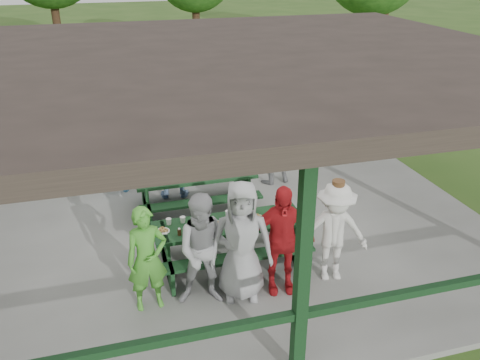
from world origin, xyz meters
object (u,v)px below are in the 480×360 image
object	(u,v)px
picnic_table_near	(229,237)
picnic_table_far	(196,188)
contestant_white_fedora	(334,232)
spectator_lblue	(173,161)
spectator_grey	(272,147)
contestant_grey_left	(205,251)
contestant_grey_mid	(241,241)
pickup_truck	(227,83)
contestant_red	(281,240)
contestant_green	(147,259)
spectator_blue	(113,148)
farm_trailer	(54,95)

from	to	relation	value
picnic_table_near	picnic_table_far	distance (m)	2.01
contestant_white_fedora	spectator_lblue	xyz separation A→B (m)	(-1.93, 3.59, -0.02)
picnic_table_far	spectator_grey	xyz separation A→B (m)	(1.86, 0.82, 0.36)
contestant_grey_left	contestant_grey_mid	size ratio (longest dim) A/B	0.93
contestant_grey_left	spectator_grey	size ratio (longest dim) A/B	1.05
contestant_white_fedora	pickup_truck	size ratio (longest dim) A/B	0.34
contestant_grey_mid	pickup_truck	world-z (taller)	contestant_grey_mid
contestant_grey_left	contestant_red	distance (m)	1.14
picnic_table_far	contestant_grey_left	size ratio (longest dim) A/B	1.35
contestant_green	spectator_grey	size ratio (longest dim) A/B	0.97
spectator_blue	spectator_grey	bearing A→B (deg)	-166.78
picnic_table_near	spectator_blue	bearing A→B (deg)	116.33
contestant_red	contestant_grey_left	bearing A→B (deg)	-171.17
contestant_red	contestant_white_fedora	distance (m)	0.90
spectator_grey	contestant_red	bearing A→B (deg)	67.55
contestant_grey_left	spectator_grey	world-z (taller)	contestant_grey_left
contestant_grey_mid	spectator_grey	distance (m)	4.13
contestant_red	spectator_grey	bearing A→B (deg)	82.38
picnic_table_far	contestant_green	bearing A→B (deg)	-114.23
picnic_table_far	contestant_green	xyz separation A→B (m)	(-1.26, -2.80, 0.34)
contestant_red	pickup_truck	size ratio (longest dim) A/B	0.34
contestant_grey_mid	spectator_lblue	size ratio (longest dim) A/B	1.17
spectator_lblue	pickup_truck	bearing A→B (deg)	-103.34
contestant_white_fedora	farm_trailer	world-z (taller)	contestant_white_fedora
contestant_grey_left	pickup_truck	xyz separation A→B (m)	(3.04, 10.46, -0.27)
spectator_blue	spectator_grey	distance (m)	3.39
contestant_grey_left	contestant_grey_mid	world-z (taller)	contestant_grey_mid
spectator_grey	picnic_table_far	bearing A→B (deg)	18.51
picnic_table_far	spectator_lblue	size ratio (longest dim) A/B	1.46
picnic_table_near	spectator_grey	bearing A→B (deg)	58.75
spectator_blue	contestant_white_fedora	bearing A→B (deg)	147.99
contestant_white_fedora	contestant_red	bearing A→B (deg)	-164.28
picnic_table_near	spectator_lblue	size ratio (longest dim) A/B	1.54
spectator_grey	farm_trailer	world-z (taller)	spectator_grey
contestant_red	farm_trailer	xyz separation A→B (m)	(-3.70, 10.57, -0.29)
contestant_grey_mid	spectator_grey	xyz separation A→B (m)	(1.77, 3.73, -0.10)
picnic_table_near	spectator_lblue	xyz separation A→B (m)	(-0.49, 2.72, 0.33)
contestant_green	contestant_white_fedora	distance (m)	2.85
contestant_green	contestant_white_fedora	world-z (taller)	contestant_white_fedora
picnic_table_far	pickup_truck	bearing A→B (deg)	71.03
picnic_table_near	picnic_table_far	bearing A→B (deg)	94.39
picnic_table_far	spectator_blue	xyz separation A→B (m)	(-1.49, 1.32, 0.50)
contestant_grey_mid	farm_trailer	bearing A→B (deg)	119.50
picnic_table_far	farm_trailer	size ratio (longest dim) A/B	0.59
contestant_grey_mid	contestant_red	world-z (taller)	contestant_grey_mid
picnic_table_far	contestant_red	size ratio (longest dim) A/B	1.35
spectator_lblue	pickup_truck	distance (m)	7.44
picnic_table_near	contestant_red	world-z (taller)	contestant_red
picnic_table_near	spectator_lblue	world-z (taller)	spectator_lblue
contestant_red	contestant_white_fedora	bearing A→B (deg)	13.04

